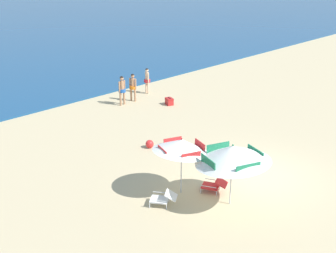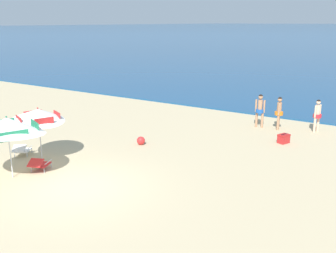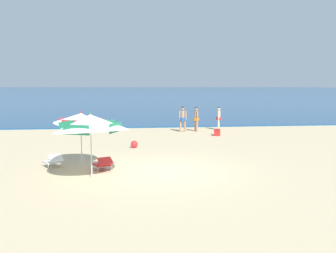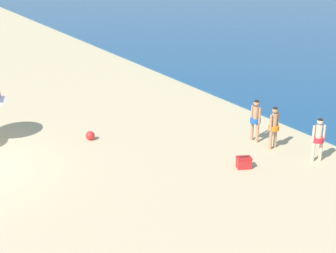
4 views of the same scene
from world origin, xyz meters
name	(u,v)px [view 3 (image 3 of 4)]	position (x,y,z in m)	size (l,w,h in m)	color
ground_plane	(165,171)	(0.00, 0.00, 0.00)	(800.00, 800.00, 0.00)	tan
ocean_water	(130,88)	(0.00, 412.79, 0.05)	(800.00, 800.00, 0.10)	navy
beach_umbrella_striped_main	(81,119)	(-3.09, 1.15, 1.82)	(2.35, 2.32, 2.16)	silver
beach_umbrella_striped_second	(91,123)	(-2.54, -0.56, 1.85)	(3.33, 3.35, 2.25)	silver
lounge_chair_under_umbrella	(53,161)	(-4.13, 1.02, 0.27)	(0.93, 1.02, 0.52)	white
lounge_chair_beside_umbrella	(103,163)	(-2.23, 0.34, 0.27)	(0.84, 1.02, 0.52)	red
person_standing_near_shore	(219,117)	(4.90, 11.07, 0.93)	(0.39, 0.45, 1.61)	beige
person_standing_beside	(196,117)	(3.21, 10.52, 0.95)	(0.40, 0.48, 1.65)	tan
person_wading_in	(183,117)	(2.27, 10.41, 0.98)	(0.50, 0.42, 1.70)	tan
cooler_box	(217,132)	(4.12, 8.45, 0.20)	(0.51, 0.59, 0.43)	red
beach_ball	(134,144)	(-1.04, 4.82, 0.18)	(0.36, 0.36, 0.36)	red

